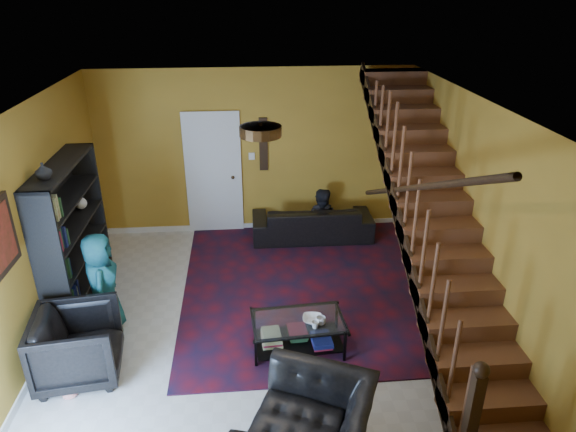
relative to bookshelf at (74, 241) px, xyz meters
name	(u,v)px	position (x,y,z in m)	size (l,w,h in m)	color
floor	(263,320)	(2.40, -0.60, -0.96)	(5.50, 5.50, 0.00)	beige
room	(172,269)	(1.07, 0.73, -0.91)	(5.50, 5.50, 5.50)	gold
staircase	(434,217)	(4.53, -0.60, 0.43)	(0.95, 5.02, 3.18)	brown
bookshelf	(74,241)	(0.00, 0.00, 0.00)	(0.35, 1.80, 2.00)	black
door	(214,176)	(1.70, 2.12, 0.06)	(0.82, 0.05, 2.05)	silver
wall_hanging	(263,144)	(2.55, 2.13, 0.59)	(0.14, 0.03, 0.90)	black
ceiling_fixture	(261,131)	(2.40, -1.40, 1.78)	(0.40, 0.40, 0.10)	#3F2814
rug	(309,284)	(3.10, 0.19, -0.95)	(3.57, 4.09, 0.02)	#4A0D17
sofa	(312,222)	(3.34, 1.70, -0.67)	(2.02, 0.79, 0.59)	black
armchair_left	(78,345)	(0.35, -1.44, -0.56)	(0.86, 0.88, 0.80)	black
person_adult_a	(321,225)	(3.50, 1.75, -0.77)	(0.47, 0.31, 1.29)	black
person_adult_b	(320,225)	(3.49, 1.75, -0.76)	(0.64, 0.50, 1.32)	black
person_child	(102,284)	(0.45, -0.60, -0.30)	(0.65, 0.42, 1.32)	#185E59
coffee_table	(298,332)	(2.80, -1.20, -0.73)	(1.12, 0.71, 0.41)	black
cup_a	(321,321)	(3.05, -1.30, -0.50)	(0.12, 0.12, 0.09)	#999999
cup_b	(315,325)	(2.98, -1.36, -0.51)	(0.09, 0.09, 0.08)	#999999
bowl	(313,319)	(2.96, -1.24, -0.52)	(0.23, 0.23, 0.06)	#999999
vase	(43,171)	(0.00, -0.50, 1.13)	(0.18, 0.18, 0.19)	#999999
popcorn_bucket	(69,388)	(0.30, -1.77, -0.86)	(0.16, 0.16, 0.18)	red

